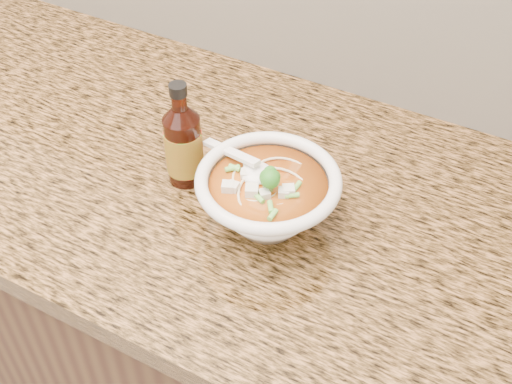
% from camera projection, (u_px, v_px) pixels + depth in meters
% --- Properties ---
extents(cabinet, '(4.00, 0.65, 0.86)m').
position_uv_depth(cabinet, '(131.00, 286.00, 1.47)').
color(cabinet, black).
rests_on(cabinet, ground).
extents(counter_slab, '(4.00, 0.68, 0.04)m').
position_uv_depth(counter_slab, '(98.00, 132.00, 1.16)').
color(counter_slab, '#A06A3A').
rests_on(counter_slab, cabinet).
extents(soup_bowl, '(0.24, 0.21, 0.12)m').
position_uv_depth(soup_bowl, '(268.00, 199.00, 0.94)').
color(soup_bowl, white).
rests_on(soup_bowl, counter_slab).
extents(hot_sauce_bottle, '(0.07, 0.07, 0.18)m').
position_uv_depth(hot_sauce_bottle, '(184.00, 145.00, 1.00)').
color(hot_sauce_bottle, '#3B1008').
rests_on(hot_sauce_bottle, counter_slab).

